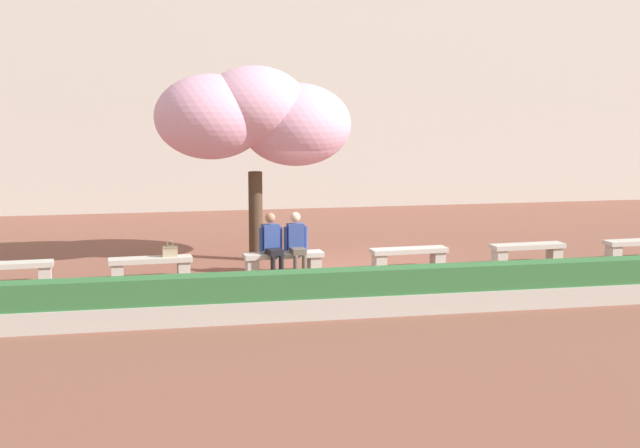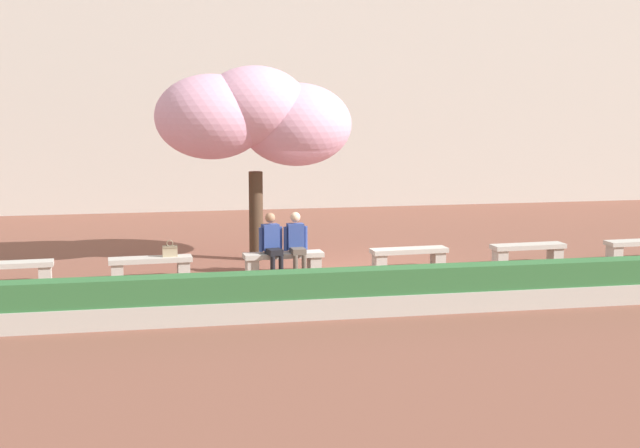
% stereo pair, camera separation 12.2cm
% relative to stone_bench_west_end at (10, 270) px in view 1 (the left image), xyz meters
% --- Properties ---
extents(ground_plane, '(100.00, 100.00, 0.00)m').
position_rel_stone_bench_west_end_xyz_m(ground_plane, '(6.82, 0.00, -0.30)').
color(ground_plane, brown).
extents(building_facade, '(30.61, 4.00, 8.20)m').
position_rel_stone_bench_west_end_xyz_m(building_facade, '(6.82, 12.33, 3.80)').
color(building_facade, beige).
rests_on(building_facade, ground).
extents(stone_bench_west_end, '(1.69, 0.50, 0.45)m').
position_rel_stone_bench_west_end_xyz_m(stone_bench_west_end, '(0.00, 0.00, 0.00)').
color(stone_bench_west_end, '#BCB7AD').
rests_on(stone_bench_west_end, ground).
extents(stone_bench_near_west, '(1.69, 0.50, 0.45)m').
position_rel_stone_bench_west_end_xyz_m(stone_bench_near_west, '(2.73, 0.00, 0.00)').
color(stone_bench_near_west, '#BCB7AD').
rests_on(stone_bench_near_west, ground).
extents(stone_bench_center, '(1.69, 0.50, 0.45)m').
position_rel_stone_bench_west_end_xyz_m(stone_bench_center, '(5.46, 0.00, 0.00)').
color(stone_bench_center, '#BCB7AD').
rests_on(stone_bench_center, ground).
extents(stone_bench_near_east, '(1.69, 0.50, 0.45)m').
position_rel_stone_bench_west_end_xyz_m(stone_bench_near_east, '(8.18, -0.00, 0.00)').
color(stone_bench_near_east, '#BCB7AD').
rests_on(stone_bench_near_east, ground).
extents(stone_bench_east_end, '(1.69, 0.50, 0.45)m').
position_rel_stone_bench_west_end_xyz_m(stone_bench_east_end, '(10.91, 0.00, 0.00)').
color(stone_bench_east_end, '#BCB7AD').
rests_on(stone_bench_east_end, ground).
extents(stone_bench_far_east, '(1.69, 0.50, 0.45)m').
position_rel_stone_bench_west_end_xyz_m(stone_bench_far_east, '(13.64, 0.00, 0.00)').
color(stone_bench_far_east, '#BCB7AD').
rests_on(stone_bench_far_east, ground).
extents(person_seated_left, '(0.50, 0.73, 1.29)m').
position_rel_stone_bench_west_end_xyz_m(person_seated_left, '(5.21, -0.05, 0.40)').
color(person_seated_left, black).
rests_on(person_seated_left, ground).
extents(person_seated_right, '(0.51, 0.70, 1.29)m').
position_rel_stone_bench_west_end_xyz_m(person_seated_right, '(5.72, -0.05, 0.40)').
color(person_seated_right, black).
rests_on(person_seated_right, ground).
extents(handbag, '(0.30, 0.15, 0.34)m').
position_rel_stone_bench_west_end_xyz_m(handbag, '(3.12, 0.02, 0.28)').
color(handbag, tan).
rests_on(handbag, stone_bench_near_west).
extents(cherry_tree_main, '(4.41, 2.61, 4.35)m').
position_rel_stone_bench_west_end_xyz_m(cherry_tree_main, '(5.10, 1.75, 2.92)').
color(cherry_tree_main, '#473323').
rests_on(cherry_tree_main, ground).
extents(planter_hedge_foreground, '(17.78, 0.50, 0.80)m').
position_rel_stone_bench_west_end_xyz_m(planter_hedge_foreground, '(6.82, -3.70, 0.09)').
color(planter_hedge_foreground, '#BCB7AD').
rests_on(planter_hedge_foreground, ground).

